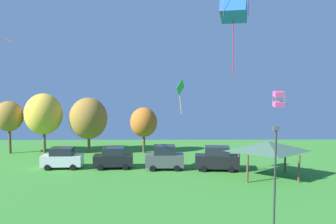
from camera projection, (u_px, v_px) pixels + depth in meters
kite_flying_2 at (181, 89)px, 34.43m from camera, size 0.81×1.58×3.50m
kite_flying_5 at (279, 99)px, 26.89m from camera, size 0.71×0.75×1.23m
kite_flying_8 at (0, 45)px, 31.41m from camera, size 1.59×2.30×0.63m
parked_car_leftmost at (62, 158)px, 38.54m from camera, size 4.37×2.20×2.29m
parked_car_second_from_left at (113, 158)px, 38.57m from camera, size 4.33×2.31×2.29m
parked_car_third_from_left at (165, 158)px, 38.05m from camera, size 4.11×2.02×2.62m
parked_car_rightmost_in_row at (217, 159)px, 37.63m from camera, size 4.75×2.28×2.59m
park_pavilion at (268, 146)px, 34.88m from camera, size 6.23×4.98×3.60m
light_post_1 at (275, 177)px, 20.74m from camera, size 0.36×0.20×6.82m
treeline_tree_0 at (9, 116)px, 46.36m from camera, size 3.62×3.62×6.91m
treeline_tree_1 at (44, 114)px, 46.33m from camera, size 4.86×4.86×7.89m
treeline_tree_2 at (88, 118)px, 46.79m from camera, size 4.97×4.97×7.34m
treeline_tree_3 at (144, 122)px, 46.86m from camera, size 3.56×3.56×6.05m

